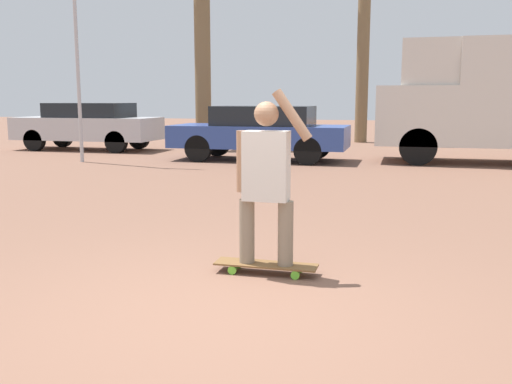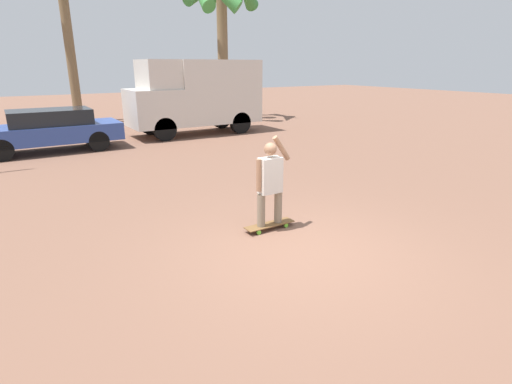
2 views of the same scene
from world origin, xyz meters
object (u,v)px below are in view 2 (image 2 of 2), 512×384
object	(u,v)px
skateboard	(270,225)
palm_tree_center_background	(62,3)
person_skateboarder	(270,180)
parked_car_blue	(49,129)
camper_van	(197,94)
palm_tree_near_van	(222,5)

from	to	relation	value
skateboard	palm_tree_center_background	world-z (taller)	palm_tree_center_background
skateboard	person_skateboarder	distance (m)	0.84
parked_car_blue	camper_van	bearing A→B (deg)	7.61
skateboard	camper_van	distance (m)	10.90
person_skateboarder	skateboard	bearing A→B (deg)	0.00
camper_van	parked_car_blue	distance (m)	5.88
camper_van	palm_tree_near_van	distance (m)	6.28
skateboard	parked_car_blue	bearing A→B (deg)	104.53
camper_van	palm_tree_near_van	bearing A→B (deg)	48.53
palm_tree_near_van	palm_tree_center_background	world-z (taller)	palm_tree_center_background
parked_car_blue	palm_tree_center_background	size ratio (longest dim) A/B	0.63
camper_van	parked_car_blue	xyz separation A→B (m)	(-5.76, -0.77, -0.89)
palm_tree_near_van	palm_tree_center_background	bearing A→B (deg)	159.01
parked_car_blue	palm_tree_center_background	distance (m)	8.77
palm_tree_near_van	palm_tree_center_background	size ratio (longest dim) A/B	0.98
camper_van	parked_car_blue	world-z (taller)	camper_van
camper_van	palm_tree_center_background	bearing A→B (deg)	121.00
skateboard	palm_tree_near_van	xyz separation A→B (m)	(6.49, 13.88, 5.59)
person_skateboarder	palm_tree_near_van	world-z (taller)	palm_tree_near_van
skateboard	palm_tree_center_background	xyz separation A→B (m)	(-0.48, 16.55, 5.49)
person_skateboarder	camper_van	bearing A→B (deg)	72.18
palm_tree_near_van	parked_car_blue	bearing A→B (deg)	-153.93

